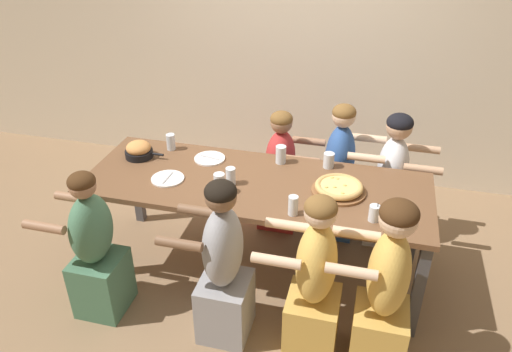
{
  "coord_description": "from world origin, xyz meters",
  "views": [
    {
      "loc": [
        0.75,
        -2.92,
        2.62
      ],
      "look_at": [
        0.0,
        0.0,
        0.84
      ],
      "focal_mm": 35.0,
      "sensor_mm": 36.0,
      "label": 1
    }
  ],
  "objects_px": {
    "pizza_board_main": "(339,188)",
    "drinking_glass_d": "(329,161)",
    "skillet_bowl": "(139,150)",
    "drinking_glass_e": "(281,155)",
    "diner_far_right": "(391,184)",
    "drinking_glass_a": "(171,142)",
    "empty_plate_a": "(168,179)",
    "diner_near_midright": "(314,286)",
    "diner_near_center": "(223,269)",
    "drinking_glass_b": "(293,207)",
    "diner_far_midright": "(338,177)",
    "empty_plate_b": "(210,158)",
    "diner_far_center": "(280,175)",
    "cocktail_glass_blue": "(374,214)",
    "diner_near_left": "(95,251)",
    "drinking_glass_f": "(219,185)",
    "diner_near_right": "(385,294)",
    "drinking_glass_c": "(231,177)"
  },
  "relations": [
    {
      "from": "pizza_board_main",
      "to": "drinking_glass_d",
      "type": "xyz_separation_m",
      "value": [
        -0.11,
        0.33,
        0.02
      ]
    },
    {
      "from": "skillet_bowl",
      "to": "drinking_glass_e",
      "type": "relative_size",
      "value": 2.26
    },
    {
      "from": "diner_far_right",
      "to": "drinking_glass_e",
      "type": "bearing_deg",
      "value": -68.1
    },
    {
      "from": "pizza_board_main",
      "to": "drinking_glass_a",
      "type": "xyz_separation_m",
      "value": [
        -1.36,
        0.31,
        0.03
      ]
    },
    {
      "from": "empty_plate_a",
      "to": "diner_near_midright",
      "type": "distance_m",
      "value": 1.3
    },
    {
      "from": "diner_near_center",
      "to": "diner_near_midright",
      "type": "bearing_deg",
      "value": -90.0
    },
    {
      "from": "diner_near_midright",
      "to": "drinking_glass_b",
      "type": "bearing_deg",
      "value": 31.18
    },
    {
      "from": "pizza_board_main",
      "to": "diner_far_midright",
      "type": "height_order",
      "value": "diner_far_midright"
    },
    {
      "from": "empty_plate_b",
      "to": "drinking_glass_d",
      "type": "height_order",
      "value": "drinking_glass_d"
    },
    {
      "from": "drinking_glass_e",
      "to": "diner_far_center",
      "type": "height_order",
      "value": "diner_far_center"
    },
    {
      "from": "cocktail_glass_blue",
      "to": "diner_near_center",
      "type": "distance_m",
      "value": 1.0
    },
    {
      "from": "empty_plate_b",
      "to": "diner_near_midright",
      "type": "xyz_separation_m",
      "value": [
        0.96,
        -0.9,
        -0.27
      ]
    },
    {
      "from": "diner_near_left",
      "to": "drinking_glass_a",
      "type": "bearing_deg",
      "value": -9.39
    },
    {
      "from": "drinking_glass_d",
      "to": "diner_near_left",
      "type": "distance_m",
      "value": 1.76
    },
    {
      "from": "diner_near_midright",
      "to": "diner_far_center",
      "type": "relative_size",
      "value": 1.1
    },
    {
      "from": "drinking_glass_a",
      "to": "drinking_glass_b",
      "type": "distance_m",
      "value": 1.28
    },
    {
      "from": "skillet_bowl",
      "to": "drinking_glass_e",
      "type": "height_order",
      "value": "drinking_glass_e"
    },
    {
      "from": "cocktail_glass_blue",
      "to": "drinking_glass_b",
      "type": "height_order",
      "value": "cocktail_glass_blue"
    },
    {
      "from": "empty_plate_a",
      "to": "diner_far_midright",
      "type": "distance_m",
      "value": 1.42
    },
    {
      "from": "skillet_bowl",
      "to": "diner_near_center",
      "type": "distance_m",
      "value": 1.26
    },
    {
      "from": "diner_near_center",
      "to": "diner_far_center",
      "type": "height_order",
      "value": "diner_near_center"
    },
    {
      "from": "drinking_glass_f",
      "to": "diner_near_left",
      "type": "bearing_deg",
      "value": -147.67
    },
    {
      "from": "diner_far_right",
      "to": "diner_near_right",
      "type": "bearing_deg",
      "value": -0.47
    },
    {
      "from": "drinking_glass_b",
      "to": "diner_near_right",
      "type": "relative_size",
      "value": 0.11
    },
    {
      "from": "diner_far_midright",
      "to": "diner_near_center",
      "type": "height_order",
      "value": "diner_near_center"
    },
    {
      "from": "empty_plate_a",
      "to": "diner_far_midright",
      "type": "xyz_separation_m",
      "value": [
        1.15,
        0.78,
        -0.26
      ]
    },
    {
      "from": "cocktail_glass_blue",
      "to": "drinking_glass_a",
      "type": "relative_size",
      "value": 1.05
    },
    {
      "from": "empty_plate_b",
      "to": "diner_far_right",
      "type": "xyz_separation_m",
      "value": [
        1.38,
        0.42,
        -0.27
      ]
    },
    {
      "from": "drinking_glass_b",
      "to": "drinking_glass_e",
      "type": "distance_m",
      "value": 0.68
    },
    {
      "from": "drinking_glass_a",
      "to": "diner_far_right",
      "type": "relative_size",
      "value": 0.11
    },
    {
      "from": "drinking_glass_c",
      "to": "diner_near_center",
      "type": "bearing_deg",
      "value": -78.25
    },
    {
      "from": "drinking_glass_d",
      "to": "diner_near_midright",
      "type": "height_order",
      "value": "diner_near_midright"
    },
    {
      "from": "drinking_glass_e",
      "to": "drinking_glass_f",
      "type": "height_order",
      "value": "drinking_glass_f"
    },
    {
      "from": "drinking_glass_f",
      "to": "diner_near_right",
      "type": "xyz_separation_m",
      "value": [
        1.14,
        -0.46,
        -0.29
      ]
    },
    {
      "from": "skillet_bowl",
      "to": "empty_plate_a",
      "type": "distance_m",
      "value": 0.44
    },
    {
      "from": "pizza_board_main",
      "to": "diner_near_left",
      "type": "distance_m",
      "value": 1.69
    },
    {
      "from": "diner_near_midright",
      "to": "diner_far_midright",
      "type": "xyz_separation_m",
      "value": [
        0.0,
        1.32,
        0.0
      ]
    },
    {
      "from": "drinking_glass_b",
      "to": "drinking_glass_c",
      "type": "bearing_deg",
      "value": 152.36
    },
    {
      "from": "drinking_glass_b",
      "to": "diner_far_midright",
      "type": "height_order",
      "value": "diner_far_midright"
    },
    {
      "from": "skillet_bowl",
      "to": "diner_far_midright",
      "type": "xyz_separation_m",
      "value": [
        1.5,
        0.52,
        -0.32
      ]
    },
    {
      "from": "cocktail_glass_blue",
      "to": "drinking_glass_c",
      "type": "xyz_separation_m",
      "value": [
        -0.99,
        0.2,
        0.01
      ]
    },
    {
      "from": "drinking_glass_e",
      "to": "diner_near_center",
      "type": "distance_m",
      "value": 1.04
    },
    {
      "from": "drinking_glass_a",
      "to": "diner_near_right",
      "type": "xyz_separation_m",
      "value": [
        1.72,
        -0.98,
        -0.29
      ]
    },
    {
      "from": "pizza_board_main",
      "to": "diner_far_right",
      "type": "height_order",
      "value": "diner_far_right"
    },
    {
      "from": "skillet_bowl",
      "to": "drinking_glass_a",
      "type": "distance_m",
      "value": 0.26
    },
    {
      "from": "drinking_glass_a",
      "to": "diner_far_midright",
      "type": "relative_size",
      "value": 0.11
    },
    {
      "from": "empty_plate_b",
      "to": "drinking_glass_a",
      "type": "height_order",
      "value": "drinking_glass_a"
    },
    {
      "from": "drinking_glass_a",
      "to": "diner_far_center",
      "type": "bearing_deg",
      "value": 22.53
    },
    {
      "from": "pizza_board_main",
      "to": "skillet_bowl",
      "type": "bearing_deg",
      "value": 175.18
    },
    {
      "from": "pizza_board_main",
      "to": "drinking_glass_e",
      "type": "xyz_separation_m",
      "value": [
        -0.47,
        0.31,
        0.03
      ]
    }
  ]
}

